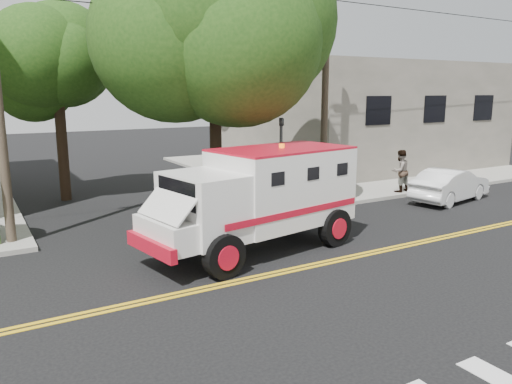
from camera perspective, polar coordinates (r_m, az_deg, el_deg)
ground at (r=12.93m, az=2.22°, el=-9.31°), size 100.00×100.00×0.00m
sidewalk_ne at (r=31.34m, az=9.81°, el=3.04°), size 17.00×17.00×0.15m
building_right at (r=32.40m, az=11.48°, el=8.72°), size 14.00×12.00×6.00m
utility_pole_right at (r=20.80m, az=7.89°, el=11.14°), size 0.28×0.28×9.00m
tree_main at (r=18.62m, az=-3.16°, el=19.53°), size 6.08×5.70×9.85m
tree_left at (r=22.33m, az=-20.99°, el=13.68°), size 4.48×4.20×7.70m
tree_right at (r=30.19m, az=0.33°, el=14.35°), size 4.80×4.50×8.20m
traffic_signal at (r=19.00m, az=2.86°, el=4.33°), size 0.15×0.18×3.60m
armored_truck at (r=14.35m, az=0.46°, el=-0.21°), size 6.79×3.50×2.95m
parked_sedan at (r=22.53m, az=21.31°, el=0.75°), size 4.44×2.26×1.40m
pedestrian_a at (r=22.36m, az=2.68°, el=1.99°), size 0.65×0.58×1.50m
pedestrian_b at (r=23.10m, az=16.14°, el=2.33°), size 0.93×0.73×1.88m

